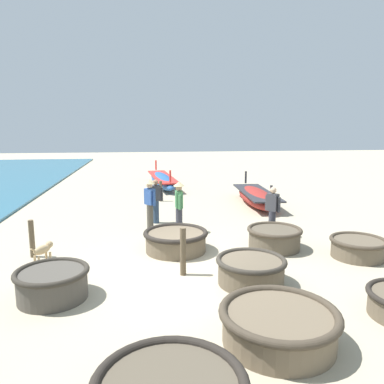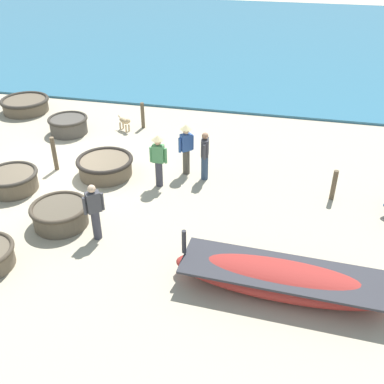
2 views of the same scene
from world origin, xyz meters
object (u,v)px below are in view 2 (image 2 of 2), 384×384
Objects in this scene: coracle_weathered at (105,166)px; coracle_front_right at (12,180)px; mooring_post_inland at (334,185)px; fisherman_with_hat at (94,211)px; fisherman_standing_right at (186,146)px; mooring_post_mid_beach at (54,154)px; coracle_tilted at (68,125)px; long_boat_green_hull at (281,279)px; fisherman_hauling at (205,155)px; coracle_center at (60,214)px; mooring_post_shoreline at (143,115)px; dog at (125,122)px; coracle_beside_post at (25,104)px; fisherman_by_coracle at (158,158)px.

coracle_front_right is at bearing -58.17° from coracle_weathered.
coracle_weathered is at bearing -89.00° from mooring_post_inland.
mooring_post_inland is at bearing 118.70° from fisherman_with_hat.
fisherman_standing_right reaches higher than mooring_post_mid_beach.
long_boat_green_hull reaches higher than coracle_tilted.
fisherman_hauling is at bearing 68.49° from coracle_tilted.
coracle_center is 6.60m from mooring_post_shoreline.
fisherman_with_hat is (0.33, 1.18, 0.51)m from coracle_center.
coracle_front_right reaches higher than dog.
long_boat_green_hull is at bearing 52.97° from coracle_beside_post.
long_boat_green_hull is 9.70m from mooring_post_shoreline.
coracle_tilted is at bearing -136.31° from coracle_weathered.
coracle_tilted is 1.47× the size of mooring_post_shoreline.
coracle_tilted is 0.94× the size of fisherman_with_hat.
coracle_weathered reaches higher than coracle_beside_post.
coracle_weathered is 6.97m from mooring_post_inland.
coracle_center is 0.98× the size of fisherman_hauling.
coracle_weathered is 3.73m from coracle_tilted.
fisherman_standing_right is 4.05m from fisherman_with_hat.
fisherman_hauling is at bearing 65.45° from coracle_beside_post.
mooring_post_inland is at bearing 62.12° from mooring_post_shoreline.
coracle_tilted is at bearing -148.07° from fisherman_with_hat.
fisherman_hauling reaches higher than mooring_post_mid_beach.
long_boat_green_hull reaches higher than dog.
dog is at bearing 108.81° from coracle_tilted.
fisherman_with_hat is 1.56× the size of mooring_post_shoreline.
long_boat_green_hull is 5.15× the size of mooring_post_inland.
coracle_front_right is at bearing 2.93° from coracle_tilted.
coracle_weathered is 1.91× the size of mooring_post_inland.
dog is at bearing -131.55° from fisherman_standing_right.
mooring_post_shoreline reaches higher than coracle_center.
mooring_post_inland is (3.26, 7.55, 0.10)m from dog.
fisherman_standing_right is 2.76× the size of dog.
fisherman_by_coracle is (-3.76, -3.87, 0.61)m from long_boat_green_hull.
fisherman_hauling is 3.89m from mooring_post_inland.
coracle_tilted is 1.58× the size of mooring_post_inland.
fisherman_standing_right is 4.13m from dog.
dog is (-4.85, 1.78, 0.05)m from coracle_front_right.
mooring_post_mid_beach is at bearing -18.06° from dog.
coracle_weathered reaches higher than dog.
fisherman_by_coracle is 1.12m from fisherman_standing_right.
mooring_post_mid_beach reaches higher than dog.
fisherman_with_hat is 7.02m from mooring_post_shoreline.
long_boat_green_hull is at bearing -16.72° from mooring_post_inland.
fisherman_with_hat reaches higher than coracle_weathered.
coracle_center is 7.68m from mooring_post_inland.
fisherman_with_hat is (3.79, -1.43, -0.12)m from fisherman_standing_right.
coracle_center is at bearing -37.05° from fisherman_standing_right.
mooring_post_inland is at bearing 66.67° from dog.
long_boat_green_hull reaches higher than mooring_post_shoreline.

